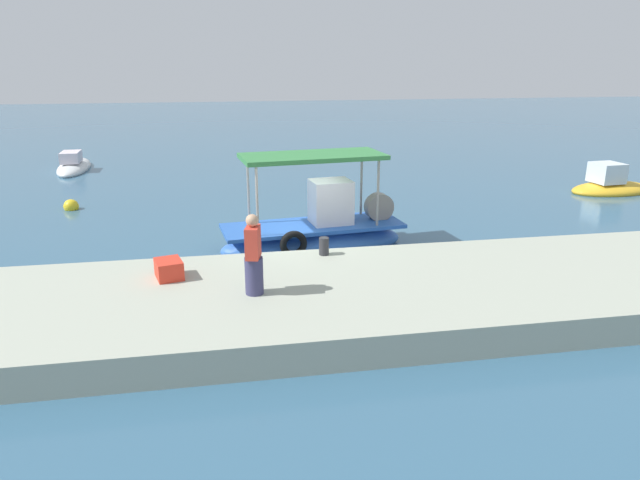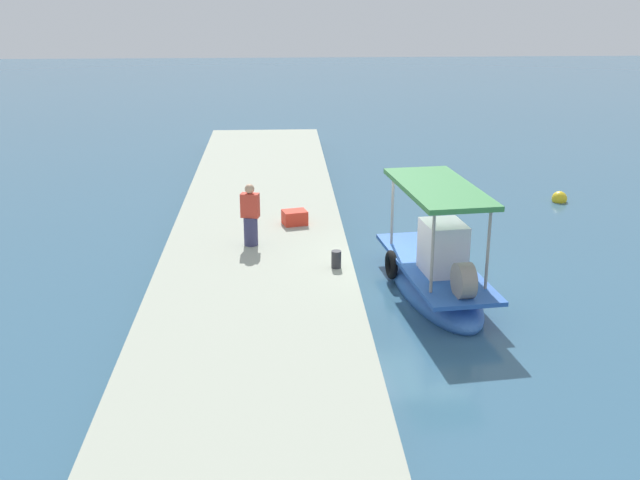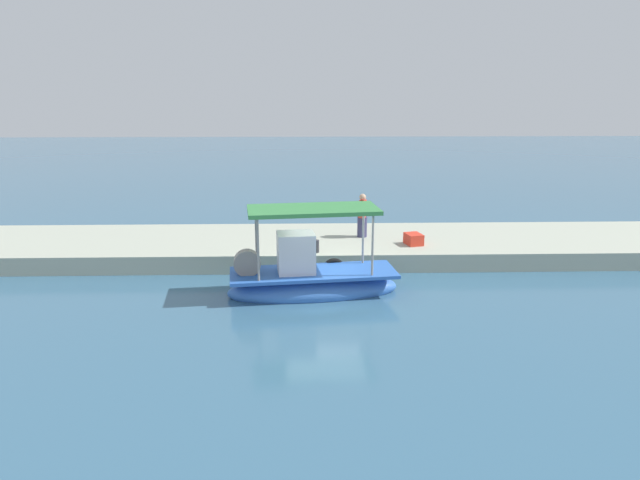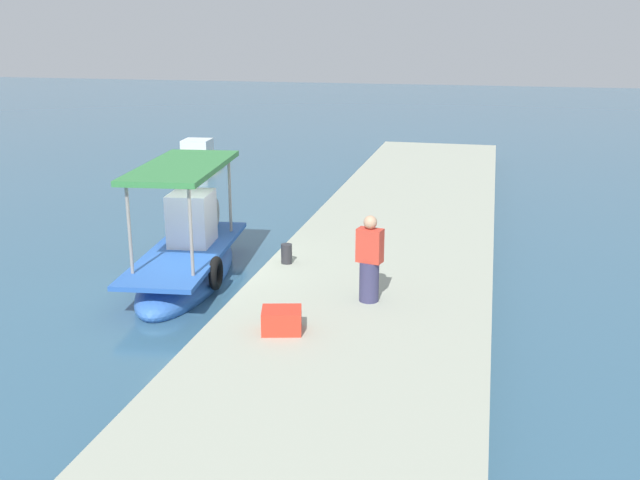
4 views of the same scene
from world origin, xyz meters
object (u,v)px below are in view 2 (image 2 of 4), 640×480
Objects in this scene: cargo_crate at (295,217)px; marker_buoy at (559,199)px; mooring_bollard at (336,259)px; main_fishing_boat at (435,274)px; fisherman_near_bollard at (250,218)px.

marker_buoy is at bearing 113.95° from cargo_crate.
mooring_bollard is 0.82× the size of marker_buoy.
main_fishing_boat is 10.31× the size of marker_buoy.
cargo_crate is 1.27× the size of marker_buoy.
marker_buoy is (-7.67, 8.31, -0.75)m from mooring_bollard.
marker_buoy is (-7.88, 5.92, -0.39)m from main_fishing_boat.
main_fishing_boat is 12.62× the size of mooring_bollard.
mooring_bollard is at bearing 14.57° from cargo_crate.
fisherman_near_bollard is 2.49× the size of cargo_crate.
main_fishing_boat is 9.87m from marker_buoy.
main_fishing_boat is at bearing 65.80° from fisherman_near_bollard.
fisherman_near_bollard is 3.86× the size of mooring_bollard.
mooring_bollard is at bearing 49.44° from fisherman_near_bollard.
marker_buoy is (-5.86, 10.43, -1.28)m from fisherman_near_bollard.
cargo_crate is at bearing -165.43° from mooring_bollard.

